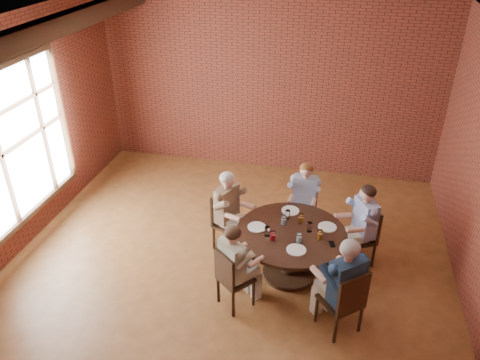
% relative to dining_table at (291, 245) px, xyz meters
% --- Properties ---
extents(floor, '(7.00, 7.00, 0.00)m').
position_rel_dining_table_xyz_m(floor, '(-0.90, -0.24, -0.53)').
color(floor, '#9B5C30').
rests_on(floor, ground).
extents(ceiling, '(7.00, 7.00, 0.00)m').
position_rel_dining_table_xyz_m(ceiling, '(-0.90, -0.24, 2.87)').
color(ceiling, white).
rests_on(ceiling, wall_back).
extents(wall_back, '(7.00, 0.00, 7.00)m').
position_rel_dining_table_xyz_m(wall_back, '(-0.90, 3.26, 1.17)').
color(wall_back, brown).
rests_on(wall_back, ground).
extents(ceiling_beam, '(0.22, 6.90, 0.26)m').
position_rel_dining_table_xyz_m(ceiling_beam, '(-3.35, -0.24, 2.74)').
color(ceiling_beam, '#341F11').
rests_on(ceiling_beam, ceiling).
extents(window, '(0.10, 2.16, 2.36)m').
position_rel_dining_table_xyz_m(window, '(-4.08, 0.16, 1.12)').
color(window, white).
rests_on(window, wall_left).
extents(dining_table, '(1.53, 1.53, 0.75)m').
position_rel_dining_table_xyz_m(dining_table, '(0.00, 0.00, 0.00)').
color(dining_table, '#341F11').
rests_on(dining_table, floor).
extents(chair_a, '(0.56, 0.56, 0.93)m').
position_rel_dining_table_xyz_m(chair_a, '(1.01, 0.54, -0.02)').
color(chair_a, '#341F11').
rests_on(chair_a, floor).
extents(diner_a, '(0.80, 0.75, 1.31)m').
position_rel_dining_table_xyz_m(diner_a, '(0.94, 0.50, 0.13)').
color(diner_a, '#455FB4').
rests_on(diner_a, floor).
extents(chair_b, '(0.42, 0.42, 0.90)m').
position_rel_dining_table_xyz_m(chair_b, '(0.07, 1.13, -0.04)').
color(chair_b, '#341F11').
rests_on(chair_b, floor).
extents(diner_b, '(0.52, 0.63, 1.26)m').
position_rel_dining_table_xyz_m(diner_b, '(0.07, 1.05, 0.10)').
color(diner_b, '#858FAA').
rests_on(diner_b, floor).
extents(chair_c, '(0.55, 0.55, 0.93)m').
position_rel_dining_table_xyz_m(chair_c, '(-1.06, 0.46, -0.02)').
color(chair_c, '#341F11').
rests_on(chair_c, floor).
extents(diner_c, '(0.80, 0.73, 1.32)m').
position_rel_dining_table_xyz_m(diner_c, '(-0.98, 0.43, 0.13)').
color(diner_c, brown).
rests_on(diner_c, floor).
extents(chair_d, '(0.55, 0.55, 0.90)m').
position_rel_dining_table_xyz_m(chair_d, '(-0.67, -0.80, -0.04)').
color(chair_d, '#341F11').
rests_on(chair_d, floor).
extents(diner_d, '(0.76, 0.77, 1.26)m').
position_rel_dining_table_xyz_m(diner_d, '(-0.62, -0.74, 0.10)').
color(diner_d, beige).
rests_on(diner_d, floor).
extents(chair_e, '(0.63, 0.63, 0.96)m').
position_rel_dining_table_xyz_m(chair_e, '(0.78, -0.92, -0.01)').
color(chair_e, '#341F11').
rests_on(chair_e, floor).
extents(diner_e, '(0.86, 0.87, 1.37)m').
position_rel_dining_table_xyz_m(diner_e, '(0.72, -0.85, 0.16)').
color(diner_e, '#1B304C').
rests_on(diner_e, floor).
extents(plate_a, '(0.26, 0.26, 0.01)m').
position_rel_dining_table_xyz_m(plate_a, '(0.48, 0.22, 0.23)').
color(plate_a, white).
rests_on(plate_a, dining_table).
extents(plate_b, '(0.26, 0.26, 0.01)m').
position_rel_dining_table_xyz_m(plate_b, '(-0.08, 0.52, 0.23)').
color(plate_b, white).
rests_on(plate_b, dining_table).
extents(plate_c, '(0.26, 0.26, 0.01)m').
position_rel_dining_table_xyz_m(plate_c, '(-0.49, 0.00, 0.23)').
color(plate_c, white).
rests_on(plate_c, dining_table).
extents(plate_d, '(0.26, 0.26, 0.01)m').
position_rel_dining_table_xyz_m(plate_d, '(0.11, -0.39, 0.23)').
color(plate_d, white).
rests_on(plate_d, dining_table).
extents(glass_a, '(0.07, 0.07, 0.14)m').
position_rel_dining_table_xyz_m(glass_a, '(0.24, 0.08, 0.29)').
color(glass_a, white).
rests_on(glass_a, dining_table).
extents(glass_b, '(0.07, 0.07, 0.14)m').
position_rel_dining_table_xyz_m(glass_b, '(0.10, 0.26, 0.29)').
color(glass_b, white).
rests_on(glass_b, dining_table).
extents(glass_c, '(0.07, 0.07, 0.14)m').
position_rel_dining_table_xyz_m(glass_c, '(-0.10, 0.31, 0.29)').
color(glass_c, white).
rests_on(glass_c, dining_table).
extents(glass_d, '(0.07, 0.07, 0.14)m').
position_rel_dining_table_xyz_m(glass_d, '(-0.13, 0.16, 0.29)').
color(glass_d, white).
rests_on(glass_d, dining_table).
extents(glass_e, '(0.07, 0.07, 0.14)m').
position_rel_dining_table_xyz_m(glass_e, '(-0.32, -0.15, 0.29)').
color(glass_e, white).
rests_on(glass_e, dining_table).
extents(glass_f, '(0.07, 0.07, 0.14)m').
position_rel_dining_table_xyz_m(glass_f, '(-0.23, -0.23, 0.29)').
color(glass_f, white).
rests_on(glass_f, dining_table).
extents(glass_g, '(0.07, 0.07, 0.14)m').
position_rel_dining_table_xyz_m(glass_g, '(0.12, -0.20, 0.29)').
color(glass_g, white).
rests_on(glass_g, dining_table).
extents(glass_h, '(0.07, 0.07, 0.14)m').
position_rel_dining_table_xyz_m(glass_h, '(0.39, -0.07, 0.29)').
color(glass_h, white).
rests_on(glass_h, dining_table).
extents(smartphone, '(0.10, 0.14, 0.01)m').
position_rel_dining_table_xyz_m(smartphone, '(0.56, -0.16, 0.23)').
color(smartphone, black).
rests_on(smartphone, dining_table).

